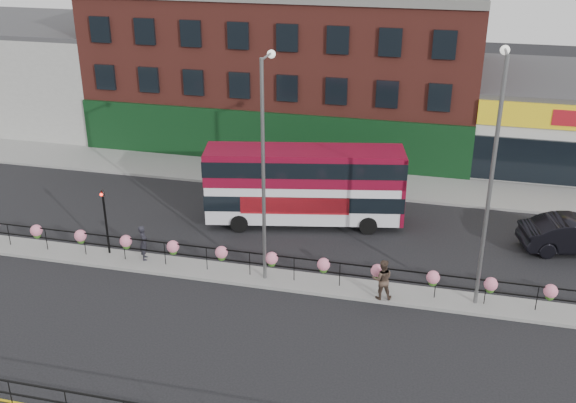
% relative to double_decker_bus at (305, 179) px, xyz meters
% --- Properties ---
extents(ground, '(120.00, 120.00, 0.00)m').
position_rel_double_decker_bus_xyz_m(ground, '(-0.16, -6.01, -2.48)').
color(ground, black).
rests_on(ground, ground).
extents(north_pavement, '(60.00, 4.00, 0.15)m').
position_rel_double_decker_bus_xyz_m(north_pavement, '(-0.16, 5.99, -2.40)').
color(north_pavement, gray).
rests_on(north_pavement, ground).
extents(median, '(60.00, 1.60, 0.15)m').
position_rel_double_decker_bus_xyz_m(median, '(-0.16, -6.01, -2.40)').
color(median, gray).
rests_on(median, ground).
extents(brick_building, '(25.00, 12.21, 10.30)m').
position_rel_double_decker_bus_xyz_m(brick_building, '(-4.16, 13.95, 2.65)').
color(brick_building, brown).
rests_on(brick_building, ground).
extents(warehouse_west, '(15.50, 12.00, 7.30)m').
position_rel_double_decker_bus_xyz_m(warehouse_west, '(-24.41, 13.99, 1.17)').
color(warehouse_west, '#A9A9A4').
rests_on(warehouse_west, ground).
extents(median_railing, '(30.04, 0.56, 1.23)m').
position_rel_double_decker_bus_xyz_m(median_railing, '(-0.16, -6.01, -1.43)').
color(median_railing, black).
rests_on(median_railing, median).
extents(double_decker_bus, '(10.24, 4.31, 4.03)m').
position_rel_double_decker_bus_xyz_m(double_decker_bus, '(0.00, 0.00, 0.00)').
color(double_decker_bus, white).
rests_on(double_decker_bus, ground).
extents(car, '(4.13, 5.95, 1.69)m').
position_rel_double_decker_bus_xyz_m(car, '(13.10, 0.08, -1.63)').
color(car, black).
rests_on(car, ground).
extents(pedestrian_a, '(0.91, 0.85, 1.68)m').
position_rel_double_decker_bus_xyz_m(pedestrian_a, '(-6.29, -5.75, -1.49)').
color(pedestrian_a, black).
rests_on(pedestrian_a, median).
extents(pedestrian_b, '(1.12, 1.00, 1.76)m').
position_rel_double_decker_bus_xyz_m(pedestrian_b, '(4.69, -6.56, -1.44)').
color(pedestrian_b, '#4B3A2F').
rests_on(pedestrian_b, median).
extents(lamp_column_west, '(0.35, 1.70, 9.67)m').
position_rel_double_decker_bus_xyz_m(lamp_column_west, '(-0.44, -5.87, 3.40)').
color(lamp_column_west, slate).
rests_on(lamp_column_west, median).
extents(lamp_column_east, '(0.37, 1.79, 10.22)m').
position_rel_double_decker_bus_xyz_m(lamp_column_east, '(8.49, -5.73, 3.73)').
color(lamp_column_east, slate).
rests_on(lamp_column_east, median).
extents(traffic_light_median, '(0.15, 0.28, 3.65)m').
position_rel_double_decker_bus_xyz_m(traffic_light_median, '(-8.16, -5.61, -0.01)').
color(traffic_light_median, black).
rests_on(traffic_light_median, median).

